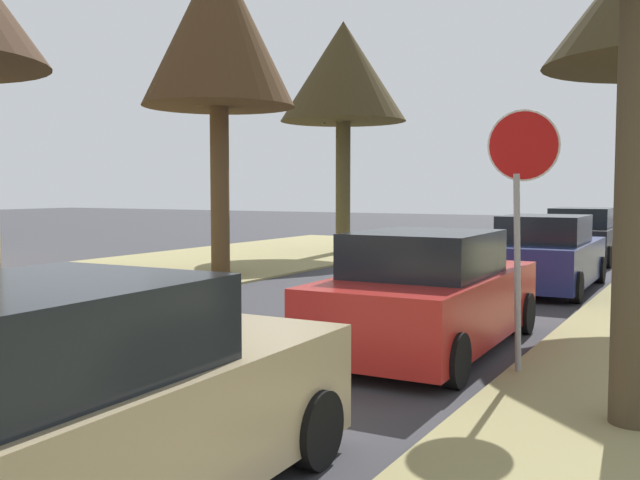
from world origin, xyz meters
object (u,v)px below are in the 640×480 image
(stop_sign_far, at_px, (522,183))
(parked_sedan_red, at_px, (429,295))
(parked_sedan_tan, at_px, (54,419))
(parked_sedan_navy, at_px, (546,255))
(street_tree_left_far, at_px, (343,74))
(street_tree_left_mid_b, at_px, (218,30))
(parked_sedan_black, at_px, (583,237))

(stop_sign_far, distance_m, parked_sedan_red, 2.13)
(parked_sedan_tan, distance_m, parked_sedan_red, 5.94)
(parked_sedan_red, relative_size, parked_sedan_navy, 1.00)
(street_tree_left_far, xyz_separation_m, parked_sedan_tan, (7.49, -18.12, -5.15))
(street_tree_left_mid_b, xyz_separation_m, parked_sedan_red, (7.58, -5.47, -5.28))
(street_tree_left_far, xyz_separation_m, parked_sedan_black, (7.38, 1.10, -5.15))
(stop_sign_far, relative_size, parked_sedan_red, 0.67)
(parked_sedan_tan, bearing_deg, parked_sedan_red, 88.56)
(street_tree_left_mid_b, relative_size, parked_sedan_tan, 1.80)
(street_tree_left_mid_b, height_order, parked_sedan_red, street_tree_left_mid_b)
(street_tree_left_mid_b, xyz_separation_m, parked_sedan_tan, (7.43, -11.41, -5.28))
(parked_sedan_red, distance_m, parked_sedan_black, 13.28)
(street_tree_left_far, relative_size, parked_sedan_tan, 1.70)
(parked_sedan_red, height_order, parked_sedan_navy, same)
(parked_sedan_tan, xyz_separation_m, parked_sedan_navy, (0.25, 12.54, 0.00))
(street_tree_left_mid_b, height_order, parked_sedan_tan, street_tree_left_mid_b)
(parked_sedan_navy, bearing_deg, parked_sedan_red, -90.87)
(parked_sedan_red, relative_size, parked_sedan_black, 1.00)
(stop_sign_far, bearing_deg, parked_sedan_black, 96.57)
(parked_sedan_tan, bearing_deg, parked_sedan_navy, 88.86)
(stop_sign_far, distance_m, parked_sedan_black, 14.17)
(street_tree_left_mid_b, height_order, parked_sedan_black, street_tree_left_mid_b)
(street_tree_left_far, xyz_separation_m, parked_sedan_navy, (7.74, -5.58, -5.15))
(parked_sedan_tan, xyz_separation_m, parked_sedan_red, (0.15, 5.94, 0.00))
(stop_sign_far, bearing_deg, street_tree_left_mid_b, 145.27)
(stop_sign_far, relative_size, street_tree_left_mid_b, 0.37)
(parked_sedan_navy, bearing_deg, street_tree_left_mid_b, -171.67)
(street_tree_left_mid_b, bearing_deg, parked_sedan_tan, -56.93)
(street_tree_left_mid_b, bearing_deg, parked_sedan_navy, 8.33)
(parked_sedan_navy, height_order, parked_sedan_black, same)
(street_tree_left_far, distance_m, parked_sedan_red, 15.27)
(stop_sign_far, distance_m, street_tree_left_mid_b, 11.52)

